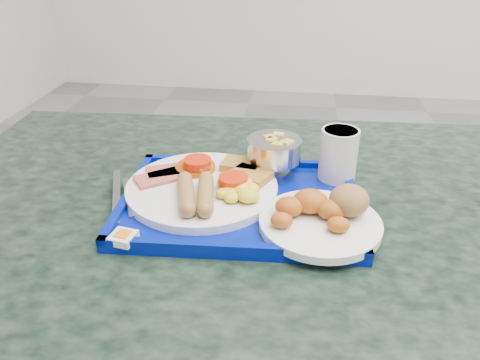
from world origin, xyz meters
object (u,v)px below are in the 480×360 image
at_px(main_plate, 208,185).
at_px(fruit_bowl, 274,150).
at_px(table, 262,293).
at_px(tray, 240,203).
at_px(juice_cup, 339,153).
at_px(bread_plate, 323,214).

distance_m(main_plate, fruit_bowl, 0.15).
distance_m(table, tray, 0.21).
relative_size(main_plate, fruit_bowl, 2.61).
bearing_deg(table, juice_cup, 37.30).
bearing_deg(bread_plate, tray, 158.32).
relative_size(table, bread_plate, 6.82).
distance_m(tray, fruit_bowl, 0.13).
relative_size(tray, bread_plate, 2.20).
distance_m(table, juice_cup, 0.31).
height_order(main_plate, fruit_bowl, fruit_bowl).
distance_m(main_plate, juice_cup, 0.25).
bearing_deg(juice_cup, bread_plate, -99.39).
distance_m(bread_plate, fruit_bowl, 0.19).
bearing_deg(table, main_plate, 176.49).
relative_size(bread_plate, fruit_bowl, 1.87).
relative_size(main_plate, bread_plate, 1.40).
xyz_separation_m(main_plate, juice_cup, (0.23, 0.09, 0.04)).
xyz_separation_m(fruit_bowl, juice_cup, (0.12, -0.01, 0.01)).
bearing_deg(fruit_bowl, bread_plate, -61.71).
distance_m(tray, bread_plate, 0.15).
height_order(bread_plate, juice_cup, juice_cup).
bearing_deg(tray, main_plate, 162.14).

